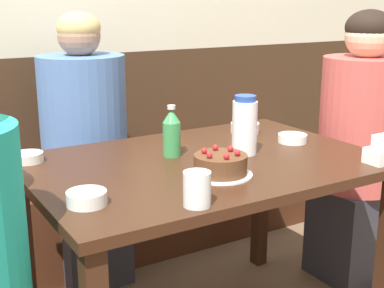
# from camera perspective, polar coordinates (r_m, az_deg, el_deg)

# --- Properties ---
(back_wall) EXTENTS (4.80, 0.04, 2.50)m
(back_wall) POSITION_cam_1_polar(r_m,az_deg,el_deg) (2.79, -10.68, 14.04)
(back_wall) COLOR #3D2819
(back_wall) RESTS_ON ground_plane
(bench_seat) EXTENTS (2.40, 0.38, 0.44)m
(bench_seat) POSITION_cam_1_polar(r_m,az_deg,el_deg) (2.80, -8.03, -7.54)
(bench_seat) COLOR #472314
(bench_seat) RESTS_ON ground_plane
(dining_table) EXTENTS (1.25, 0.86, 0.73)m
(dining_table) POSITION_cam_1_polar(r_m,az_deg,el_deg) (1.96, 1.25, -4.35)
(dining_table) COLOR #381E11
(dining_table) RESTS_ON ground_plane
(birthday_cake) EXTENTS (0.21, 0.21, 0.09)m
(birthday_cake) POSITION_cam_1_polar(r_m,az_deg,el_deg) (1.75, 3.05, -2.26)
(birthday_cake) COLOR white
(birthday_cake) RESTS_ON dining_table
(water_pitcher) EXTENTS (0.09, 0.09, 0.22)m
(water_pitcher) POSITION_cam_1_polar(r_m,az_deg,el_deg) (1.99, 5.64, 1.96)
(water_pitcher) COLOR white
(water_pitcher) RESTS_ON dining_table
(soju_bottle) EXTENTS (0.07, 0.07, 0.19)m
(soju_bottle) POSITION_cam_1_polar(r_m,az_deg,el_deg) (1.95, -2.19, 1.25)
(soju_bottle) COLOR #388E4C
(soju_bottle) RESTS_ON dining_table
(napkin_holder) EXTENTS (0.11, 0.08, 0.11)m
(napkin_holder) POSITION_cam_1_polar(r_m,az_deg,el_deg) (2.00, 19.57, -0.84)
(napkin_holder) COLOR white
(napkin_holder) RESTS_ON dining_table
(bowl_soup_white) EXTENTS (0.12, 0.12, 0.04)m
(bowl_soup_white) POSITION_cam_1_polar(r_m,az_deg,el_deg) (2.33, 5.67, 1.74)
(bowl_soup_white) COLOR white
(bowl_soup_white) RESTS_ON dining_table
(bowl_rice_small) EXTENTS (0.11, 0.11, 0.04)m
(bowl_rice_small) POSITION_cam_1_polar(r_m,az_deg,el_deg) (1.53, -11.17, -5.68)
(bowl_rice_small) COLOR white
(bowl_rice_small) RESTS_ON dining_table
(bowl_side_dish) EXTENTS (0.11, 0.11, 0.03)m
(bowl_side_dish) POSITION_cam_1_polar(r_m,az_deg,el_deg) (1.99, -17.08, -1.37)
(bowl_side_dish) COLOR white
(bowl_side_dish) RESTS_ON dining_table
(bowl_sauce_shallow) EXTENTS (0.12, 0.12, 0.03)m
(bowl_sauce_shallow) POSITION_cam_1_polar(r_m,az_deg,el_deg) (2.20, 10.67, 0.60)
(bowl_sauce_shallow) COLOR white
(bowl_sauce_shallow) RESTS_ON dining_table
(glass_water_tall) EXTENTS (0.08, 0.08, 0.10)m
(glass_water_tall) POSITION_cam_1_polar(r_m,az_deg,el_deg) (1.49, 0.55, -4.82)
(glass_water_tall) COLOR silver
(glass_water_tall) RESTS_ON dining_table
(person_teal_shirt) EXTENTS (0.38, 0.38, 1.24)m
(person_teal_shirt) POSITION_cam_1_polar(r_m,az_deg,el_deg) (2.47, -11.31, -0.90)
(person_teal_shirt) COLOR #33333D
(person_teal_shirt) RESTS_ON ground_plane
(person_grey_tee) EXTENTS (0.38, 0.38, 1.25)m
(person_grey_tee) POSITION_cam_1_polar(r_m,az_deg,el_deg) (2.56, 17.40, -0.60)
(person_grey_tee) COLOR #33333D
(person_grey_tee) RESTS_ON ground_plane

